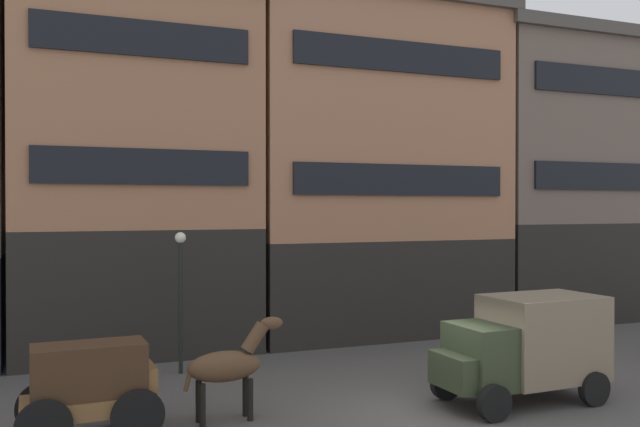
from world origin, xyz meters
TOP-DOWN VIEW (x-y plane):
  - ground_plane at (0.00, 0.00)m, footprint 120.00×120.00m
  - building_center_left at (-5.72, 10.47)m, footprint 8.26×6.41m
  - building_center_right at (3.22, 10.47)m, footprint 10.32×6.41m
  - building_far_right at (12.89, 10.47)m, footprint 9.71×6.41m
  - cargo_wagon at (-7.58, 1.26)m, footprint 2.95×1.61m
  - draft_horse at (-4.63, 1.26)m, footprint 2.35×0.66m
  - delivery_truck_near at (2.57, -0.01)m, footprint 4.41×2.25m
  - streetlamp_curbside at (-4.89, 5.99)m, footprint 0.32×0.32m

SIDE VIEW (x-z plane):
  - ground_plane at x=0.00m, z-range 0.00..0.00m
  - cargo_wagon at x=-7.58m, z-range 0.16..2.14m
  - draft_horse at x=-4.63m, z-range 0.12..2.42m
  - delivery_truck_near at x=2.57m, z-range 0.11..2.73m
  - streetlamp_curbside at x=-4.89m, z-range 0.61..4.73m
  - building_far_right at x=12.89m, z-range 0.04..12.42m
  - building_center_left at x=-5.72m, z-range 0.04..12.51m
  - building_center_right at x=3.22m, z-range 0.04..12.91m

